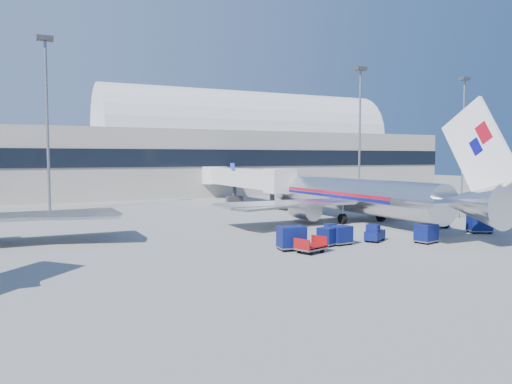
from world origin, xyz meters
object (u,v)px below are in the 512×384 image
airliner_main (357,195)px  tug_left (329,231)px  mast_east (360,113)px  tug_right (436,221)px  barrier_mid (448,215)px  cart_solo_near (426,233)px  tug_lead (374,233)px  mast_far_east (464,118)px  mast_west (47,98)px  cart_train_b (328,236)px  cart_train_a (340,235)px  jetbridge_near (240,178)px  cart_train_c (292,237)px  barrier_near (427,216)px  cart_open_red (311,247)px  barrier_far (468,213)px  cart_solo_far (479,223)px

airliner_main → tug_left: (-9.31, -8.22, -2.32)m
mast_east → tug_right: mast_east is taller
barrier_mid → cart_solo_near: size_ratio=1.46×
tug_lead → mast_far_east: bearing=2.8°
mast_west → cart_train_b: 43.52m
airliner_main → cart_train_a: airliner_main is taller
cart_solo_near → tug_left: bearing=123.2°
jetbridge_near → cart_train_c: size_ratio=11.81×
mast_far_east → barrier_near: size_ratio=7.53×
mast_east → cart_train_b: bearing=-130.5°
mast_far_east → barrier_near: 48.57m
cart_open_red → tug_left: bearing=26.3°
barrier_mid → tug_right: (-7.16, -5.08, 0.21)m
barrier_far → tug_lead: (-21.36, -8.80, 0.23)m
cart_solo_near → airliner_main: bearing=63.1°
cart_train_a → cart_solo_near: size_ratio=0.93×
barrier_far → cart_train_a: size_ratio=1.57×
airliner_main → barrier_near: 8.74m
barrier_near → mast_far_east: bearing=37.1°
cart_train_c → jetbridge_near: bearing=80.8°
barrier_far → cart_train_b: cart_train_b is taller
mast_far_east → cart_solo_far: bearing=-136.8°
jetbridge_near → barrier_mid: 32.09m
tug_lead → cart_solo_far: cart_solo_far is taller
jetbridge_near → mast_east: mast_east is taller
cart_train_b → cart_train_c: (-3.65, -0.38, 0.20)m
mast_far_east → cart_train_c: (-60.09, -37.17, -13.80)m
barrier_mid → cart_train_b: (-22.74, -8.79, 0.34)m
mast_far_east → tug_right: (-40.86, -33.08, -14.13)m
mast_east → cart_solo_far: size_ratio=8.93×
cart_train_a → mast_west: bearing=110.4°
mast_west → tug_right: bearing=-44.1°
airliner_main → tug_right: 8.94m
barrier_far → tug_right: (-10.46, -5.08, 0.21)m
cart_train_c → cart_solo_near: 11.86m
barrier_near → cart_train_a: size_ratio=1.57×
jetbridge_near → cart_open_red: bearing=-106.8°
mast_far_east → barrier_mid: 46.10m
mast_west → tug_lead: mast_west is taller
cart_solo_near → barrier_near: bearing=31.8°
mast_west → cart_train_b: bearing=-63.2°
mast_west → cart_train_c: size_ratio=9.71×
jetbridge_near → cart_train_c: bearing=-108.5°
mast_west → tug_right: mast_west is taller
tug_right → cart_solo_near: size_ratio=1.20×
barrier_mid → tug_right: size_ratio=1.21×
barrier_near → barrier_far: (6.60, 0.00, 0.00)m
cart_solo_near → cart_train_b: bearing=149.3°
airliner_main → cart_train_c: airliner_main is taller
cart_solo_far → mast_far_east: bearing=70.0°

